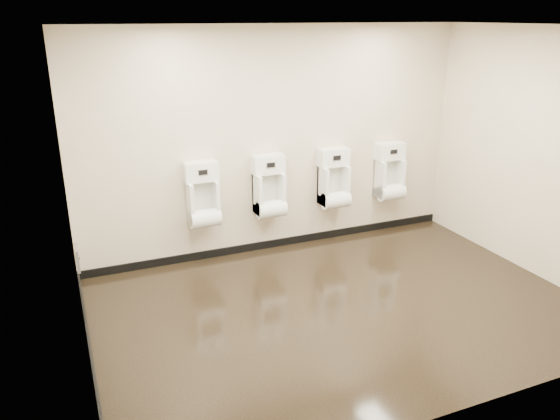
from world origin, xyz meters
The scene contains 14 objects.
ground centered at (0.00, 0.00, 0.00)m, with size 5.00×3.50×0.00m, color black.
ceiling centered at (0.00, 0.00, 2.80)m, with size 5.00×3.50×0.00m, color silver.
back_wall centered at (0.00, 1.75, 1.40)m, with size 5.00×0.02×2.80m, color beige.
front_wall centered at (0.00, -1.75, 1.40)m, with size 5.00×0.02×2.80m, color beige.
left_wall centered at (-2.50, 0.00, 1.40)m, with size 0.02×3.50×2.80m, color beige.
right_wall centered at (2.50, 0.00, 1.40)m, with size 0.02×3.50×2.80m, color beige.
tile_overlay_left centered at (-2.50, 0.00, 1.40)m, with size 0.01×3.50×2.80m, color silver.
skirting_back centered at (0.00, 1.74, 0.05)m, with size 5.00×0.02×0.10m, color black.
skirting_left centered at (-2.49, 0.00, 0.05)m, with size 0.02×3.50×0.10m, color black.
access_panel centered at (-2.48, 1.20, 0.50)m, with size 0.04×0.25×0.25m.
urinal_0 centered at (-1.00, 1.61, 0.83)m, with size 0.41×0.31×0.76m.
urinal_1 centered at (-0.16, 1.61, 0.83)m, with size 0.41×0.31×0.76m.
urinal_2 centered at (0.75, 1.61, 0.83)m, with size 0.41×0.31×0.76m.
urinal_3 centered at (1.61, 1.61, 0.83)m, with size 0.41×0.31×0.76m.
Camera 1 is at (-2.53, -4.40, 2.89)m, focal length 35.00 mm.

